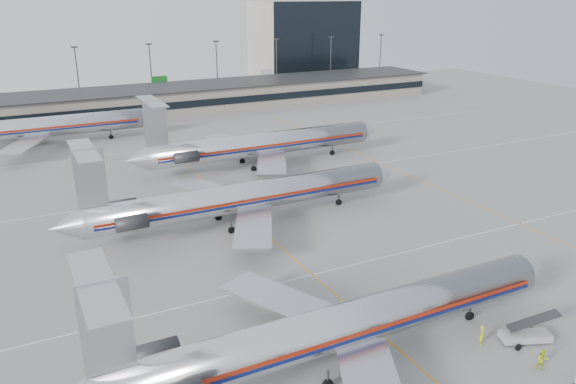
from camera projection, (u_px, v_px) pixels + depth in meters
ground at (368, 323)px, 49.59m from camera, size 260.00×260.00×0.00m
apron_markings at (313, 275)px, 57.99m from camera, size 160.00×0.15×0.02m
terminal at (129, 103)px, 130.88m from camera, size 162.00×17.00×6.25m
light_mast_row at (115, 72)px, 140.85m from camera, size 163.60×0.40×15.28m
distant_building at (303, 42)px, 179.31m from camera, size 30.00×20.00×25.00m
jet_foreground at (335, 327)px, 42.97m from camera, size 44.11×25.97×11.55m
jet_second_row at (239, 198)px, 69.70m from camera, size 45.83×26.99×12.00m
jet_third_row at (259, 144)px, 93.43m from camera, size 45.95×28.26×12.56m
jet_back_row at (28, 128)px, 104.12m from camera, size 46.90×28.85×12.82m
belt_loader at (526, 334)px, 46.73m from camera, size 5.01×2.88×2.57m
ramp_worker_near at (482, 335)px, 46.28m from camera, size 0.76×0.72×1.74m
ramp_worker_far at (543, 360)px, 43.15m from camera, size 1.07×1.00×1.74m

